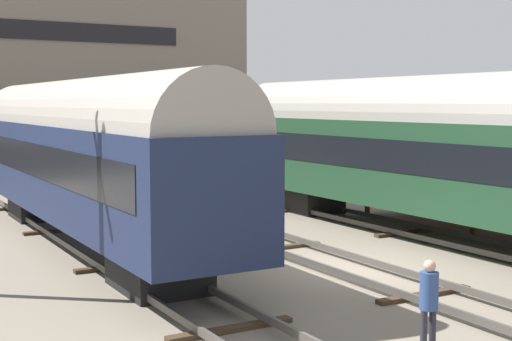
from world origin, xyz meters
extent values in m
plane|color=slate|center=(0.00, 0.00, 0.00)|extent=(200.00, 200.00, 0.00)
cube|color=#4C4742|center=(-5.57, 0.00, 0.18)|extent=(0.08, 60.00, 0.16)
cube|color=#4C4742|center=(-4.14, 0.00, 0.18)|extent=(0.08, 60.00, 0.16)
cube|color=#3D2D1E|center=(-4.85, -3.00, 0.05)|extent=(2.60, 0.24, 0.10)
cube|color=#3D2D1E|center=(-4.85, 3.00, 0.05)|extent=(2.60, 0.24, 0.10)
cube|color=#3D2D1E|center=(-4.85, 9.00, 0.05)|extent=(2.60, 0.24, 0.10)
cube|color=#3D2D1E|center=(-4.85, 15.00, 0.05)|extent=(2.60, 0.24, 0.10)
cube|color=#4C4742|center=(-0.72, 0.00, 0.18)|extent=(0.08, 60.00, 0.16)
cube|color=#4C4742|center=(0.72, 0.00, 0.18)|extent=(0.08, 60.00, 0.16)
cube|color=#3D2D1E|center=(0.00, -3.00, 0.05)|extent=(2.60, 0.24, 0.10)
cube|color=#3D2D1E|center=(0.00, 3.00, 0.05)|extent=(2.60, 0.24, 0.10)
cube|color=#3D2D1E|center=(0.00, 9.00, 0.05)|extent=(2.60, 0.24, 0.10)
cube|color=#3D2D1E|center=(0.00, 15.00, 0.05)|extent=(2.60, 0.24, 0.10)
cube|color=#3D2D1E|center=(0.00, 21.00, 0.05)|extent=(2.60, 0.24, 0.10)
cube|color=#3D2D1E|center=(0.00, 27.00, 0.05)|extent=(2.60, 0.24, 0.10)
cube|color=#4C4742|center=(4.14, 0.00, 0.18)|extent=(0.08, 60.00, 0.16)
cube|color=#4C4742|center=(5.57, 0.00, 0.18)|extent=(0.08, 60.00, 0.16)
cube|color=#3D2D1E|center=(4.85, 3.00, 0.05)|extent=(2.60, 0.24, 0.10)
cube|color=#3D2D1E|center=(4.85, 9.00, 0.05)|extent=(2.60, 0.24, 0.10)
cube|color=#3D2D1E|center=(4.85, 15.00, 0.05)|extent=(2.60, 0.24, 0.10)
cube|color=#3D2D1E|center=(4.85, 21.00, 0.05)|extent=(2.60, 0.24, 0.10)
cube|color=#3D2D1E|center=(4.85, 27.00, 0.05)|extent=(2.60, 0.24, 0.10)
cube|color=black|center=(-4.85, 12.39, 0.50)|extent=(1.80, 2.40, 1.00)
cube|color=black|center=(-4.85, 0.57, 0.50)|extent=(1.80, 2.40, 1.00)
cube|color=#192342|center=(-4.85, 6.48, 2.33)|extent=(2.85, 18.19, 2.65)
cube|color=black|center=(-4.85, 6.48, 2.64)|extent=(2.89, 16.73, 0.96)
cylinder|color=gray|center=(-4.85, 6.48, 3.65)|extent=(2.71, 17.82, 2.71)
cube|color=black|center=(4.85, 8.70, 0.50)|extent=(1.80, 2.40, 1.00)
cube|color=#1E4228|center=(4.85, 2.56, 2.36)|extent=(3.02, 18.89, 2.72)
cube|color=black|center=(4.85, 2.56, 2.69)|extent=(3.06, 17.38, 0.98)
cylinder|color=gray|center=(4.85, 2.56, 3.72)|extent=(2.87, 18.51, 2.87)
cube|color=brown|center=(7.73, 1.55, 0.94)|extent=(3.12, 11.00, 0.10)
cylinder|color=brown|center=(6.32, 6.91, 0.45)|extent=(0.20, 0.20, 0.89)
cylinder|color=brown|center=(9.14, 6.91, 0.45)|extent=(0.20, 0.20, 0.89)
cylinder|color=brown|center=(6.32, 1.55, 0.45)|extent=(0.20, 0.20, 0.89)
cube|color=#2D4C33|center=(7.90, 1.77, 1.42)|extent=(1.40, 0.40, 0.06)
cube|color=#2D4C33|center=(7.90, 1.94, 1.68)|extent=(1.40, 0.06, 0.45)
cube|color=black|center=(7.31, 1.77, 1.19)|extent=(0.06, 0.40, 0.40)
cylinder|color=#282833|center=(-2.58, -5.72, 0.39)|extent=(0.12, 0.12, 0.78)
cylinder|color=#282833|center=(-2.38, -5.72, 0.39)|extent=(0.12, 0.12, 0.78)
cylinder|color=navy|center=(-2.48, -5.72, 1.10)|extent=(0.32, 0.32, 0.65)
sphere|color=tan|center=(-2.48, -5.72, 1.53)|extent=(0.21, 0.21, 0.21)
camera|label=1|loc=(-10.93, -14.55, 4.28)|focal=50.00mm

